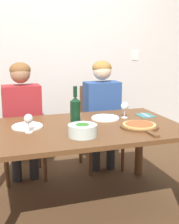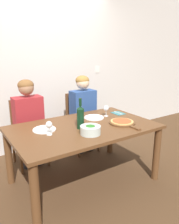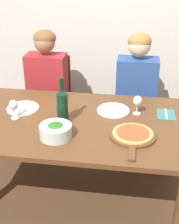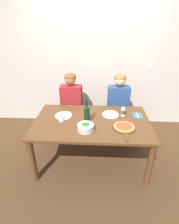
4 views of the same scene
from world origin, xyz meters
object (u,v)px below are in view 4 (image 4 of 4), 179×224
(person_woman, at_px, (71,99))
(broccoli_bowl, at_px, (86,127))
(chair_left, at_px, (73,108))
(fork_on_napkin, at_px, (137,116))
(person_man, at_px, (119,100))
(wine_bottle, at_px, (87,114))
(pizza_on_board, at_px, (124,127))
(dinner_plate_right, at_px, (111,114))
(chair_right, at_px, (117,109))
(dinner_plate_left, at_px, (64,115))
(wine_glass_left, at_px, (61,115))
(wine_glass_right, at_px, (123,110))

(person_woman, distance_m, broccoli_bowl, 1.05)
(chair_left, xyz_separation_m, broccoli_bowl, (0.34, -1.11, 0.27))
(fork_on_napkin, bearing_deg, chair_left, 149.08)
(person_man, bearing_deg, broccoli_bowl, -118.05)
(wine_bottle, distance_m, pizza_on_board, 0.55)
(person_woman, xyz_separation_m, pizza_on_board, (0.86, -0.92, 0.00))
(wine_bottle, xyz_separation_m, dinner_plate_right, (0.35, 0.24, -0.13))
(wine_bottle, bearing_deg, pizza_on_board, -14.27)
(chair_right, height_order, pizza_on_board, chair_right)
(chair_left, height_order, dinner_plate_left, chair_left)
(wine_bottle, bearing_deg, dinner_plate_left, 154.79)
(broccoli_bowl, xyz_separation_m, dinner_plate_left, (-0.37, 0.38, -0.04))
(chair_right, distance_m, person_woman, 0.91)
(person_woman, xyz_separation_m, dinner_plate_left, (-0.03, -0.61, -0.00))
(dinner_plate_left, xyz_separation_m, wine_glass_left, (-0.01, -0.16, 0.10))
(wine_glass_right, bearing_deg, dinner_plate_left, -176.83)
(dinner_plate_right, xyz_separation_m, wine_glass_right, (0.18, -0.02, 0.10))
(chair_left, xyz_separation_m, pizza_on_board, (0.86, -1.03, 0.24))
(wine_bottle, relative_size, wine_glass_left, 2.34)
(wine_glass_right, bearing_deg, fork_on_napkin, 3.44)
(chair_right, bearing_deg, dinner_plate_left, -140.97)
(chair_left, distance_m, broccoli_bowl, 1.19)
(person_man, bearing_deg, fork_on_napkin, -66.81)
(person_woman, distance_m, wine_glass_left, 0.78)
(person_man, distance_m, dinner_plate_left, 1.09)
(broccoli_bowl, distance_m, dinner_plate_right, 0.57)
(pizza_on_board, bearing_deg, wine_glass_left, 170.96)
(person_woman, bearing_deg, wine_glass_left, -92.47)
(broccoli_bowl, distance_m, pizza_on_board, 0.52)
(person_man, bearing_deg, chair_right, 90.00)
(wine_bottle, bearing_deg, dinner_plate_right, 34.51)
(chair_left, bearing_deg, fork_on_napkin, -30.92)
(chair_left, relative_size, person_woman, 0.76)
(person_woman, height_order, broccoli_bowl, person_woman)
(broccoli_bowl, height_order, wine_glass_left, wine_glass_left)
(wine_bottle, bearing_deg, fork_on_napkin, 17.25)
(chair_right, height_order, wine_glass_right, chair_right)
(wine_bottle, distance_m, dinner_plate_left, 0.43)
(dinner_plate_right, distance_m, fork_on_napkin, 0.41)
(broccoli_bowl, height_order, pizza_on_board, broccoli_bowl)
(person_woman, bearing_deg, dinner_plate_left, -92.37)
(person_man, relative_size, wine_bottle, 3.47)
(chair_right, bearing_deg, dinner_plate_right, -104.92)
(chair_right, relative_size, wine_bottle, 2.63)
(chair_left, bearing_deg, pizza_on_board, -50.23)
(wine_glass_left, distance_m, fork_on_napkin, 1.17)
(person_man, relative_size, wine_glass_right, 8.10)
(pizza_on_board, xyz_separation_m, wine_glass_left, (-0.89, 0.14, 0.09))
(chair_left, bearing_deg, wine_glass_left, -92.15)
(chair_left, bearing_deg, chair_right, 0.00)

